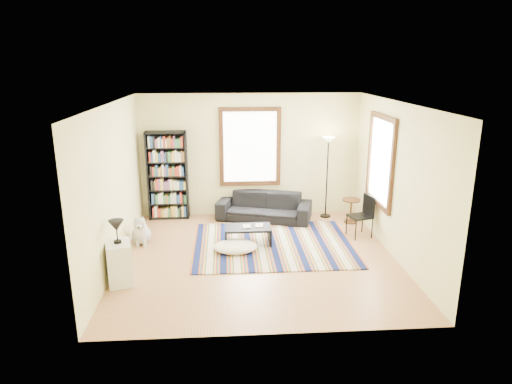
{
  "coord_description": "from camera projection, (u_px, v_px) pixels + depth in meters",
  "views": [
    {
      "loc": [
        -0.57,
        -7.75,
        3.48
      ],
      "look_at": [
        0.0,
        0.5,
        1.1
      ],
      "focal_mm": 32.0,
      "sensor_mm": 36.0,
      "label": 1
    }
  ],
  "objects": [
    {
      "name": "table_lamp",
      "position": [
        117.0,
        232.0,
        7.19
      ],
      "size": [
        0.27,
        0.27,
        0.38
      ],
      "primitive_type": null,
      "rotation": [
        0.0,
        0.0,
        -0.13
      ],
      "color": "black",
      "rests_on": "white_cabinet"
    },
    {
      "name": "window_right",
      "position": [
        381.0,
        161.0,
        8.92
      ],
      "size": [
        0.06,
        1.2,
        1.6
      ],
      "primitive_type": "cube",
      "color": "white",
      "rests_on": "wall_right"
    },
    {
      "name": "sofa",
      "position": [
        264.0,
        207.0,
        10.33
      ],
      "size": [
        2.24,
        1.38,
        0.61
      ],
      "primitive_type": "imported",
      "rotation": [
        0.0,
        0.0,
        -0.29
      ],
      "color": "black",
      "rests_on": "floor"
    },
    {
      "name": "coffee_table",
      "position": [
        248.0,
        235.0,
        8.96
      ],
      "size": [
        0.91,
        0.51,
        0.36
      ],
      "primitive_type": "cube",
      "rotation": [
        0.0,
        0.0,
        0.01
      ],
      "color": "black",
      "rests_on": "floor"
    },
    {
      "name": "white_cabinet",
      "position": [
        120.0,
        263.0,
        7.34
      ],
      "size": [
        0.5,
        0.58,
        0.7
      ],
      "primitive_type": "cube",
      "rotation": [
        0.0,
        0.0,
        0.27
      ],
      "color": "silver",
      "rests_on": "floor"
    },
    {
      "name": "wall_left",
      "position": [
        111.0,
        186.0,
        7.87
      ],
      "size": [
        0.1,
        5.0,
        2.8
      ],
      "primitive_type": "cube",
      "color": "#FAF0A8",
      "rests_on": "floor"
    },
    {
      "name": "folding_chair",
      "position": [
        360.0,
        216.0,
        9.29
      ],
      "size": [
        0.51,
        0.5,
        0.86
      ],
      "primitive_type": "cube",
      "rotation": [
        0.0,
        0.0,
        0.27
      ],
      "color": "black",
      "rests_on": "floor"
    },
    {
      "name": "rug",
      "position": [
        273.0,
        244.0,
        8.97
      ],
      "size": [
        3.1,
        2.48,
        0.02
      ],
      "primitive_type": "cube",
      "color": "#0D1643",
      "rests_on": "floor"
    },
    {
      "name": "bookshelf",
      "position": [
        168.0,
        176.0,
        10.25
      ],
      "size": [
        0.9,
        0.3,
        2.0
      ],
      "primitive_type": "cube",
      "color": "black",
      "rests_on": "floor"
    },
    {
      "name": "dog",
      "position": [
        141.0,
        229.0,
        8.96
      ],
      "size": [
        0.48,
        0.63,
        0.6
      ],
      "primitive_type": null,
      "rotation": [
        0.0,
        0.0,
        0.09
      ],
      "color": "silver",
      "rests_on": "floor"
    },
    {
      "name": "wall_right",
      "position": [
        399.0,
        181.0,
        8.21
      ],
      "size": [
        0.1,
        5.0,
        2.8
      ],
      "primitive_type": "cube",
      "color": "#FAF0A8",
      "rests_on": "floor"
    },
    {
      "name": "floor",
      "position": [
        258.0,
        259.0,
        8.44
      ],
      "size": [
        5.0,
        5.0,
        0.1
      ],
      "primitive_type": "cube",
      "color": "#AD844F",
      "rests_on": "ground"
    },
    {
      "name": "wall_back",
      "position": [
        250.0,
        155.0,
        10.49
      ],
      "size": [
        5.0,
        0.1,
        2.8
      ],
      "primitive_type": "cube",
      "color": "#FAF0A8",
      "rests_on": "floor"
    },
    {
      "name": "floor_lamp",
      "position": [
        327.0,
        178.0,
        10.35
      ],
      "size": [
        0.37,
        0.37,
        1.86
      ],
      "primitive_type": null,
      "rotation": [
        0.0,
        0.0,
        -0.29
      ],
      "color": "black",
      "rests_on": "floor"
    },
    {
      "name": "book_a",
      "position": [
        243.0,
        226.0,
        8.9
      ],
      "size": [
        0.21,
        0.16,
        0.02
      ],
      "primitive_type": "imported",
      "rotation": [
        0.0,
        0.0,
        0.04
      ],
      "color": "beige",
      "rests_on": "coffee_table"
    },
    {
      "name": "side_table",
      "position": [
        351.0,
        211.0,
        10.14
      ],
      "size": [
        0.51,
        0.51,
        0.54
      ],
      "primitive_type": "cylinder",
      "rotation": [
        0.0,
        0.0,
        -0.34
      ],
      "color": "#472A11",
      "rests_on": "floor"
    },
    {
      "name": "wall_front",
      "position": [
        273.0,
        237.0,
        5.6
      ],
      "size": [
        5.0,
        0.1,
        2.8
      ],
      "primitive_type": "cube",
      "color": "#FAF0A8",
      "rests_on": "floor"
    },
    {
      "name": "book_b",
      "position": [
        255.0,
        225.0,
        8.97
      ],
      "size": [
        0.17,
        0.22,
        0.02
      ],
      "primitive_type": "imported",
      "rotation": [
        0.0,
        0.0,
        -0.12
      ],
      "color": "beige",
      "rests_on": "coffee_table"
    },
    {
      "name": "ceiling",
      "position": [
        258.0,
        100.0,
        7.64
      ],
      "size": [
        5.0,
        5.0,
        0.1
      ],
      "primitive_type": "cube",
      "color": "white",
      "rests_on": "floor"
    },
    {
      "name": "floor_cushion",
      "position": [
        235.0,
        247.0,
        8.62
      ],
      "size": [
        1.01,
        0.9,
        0.21
      ],
      "primitive_type": "ellipsoid",
      "rotation": [
        0.0,
        0.0,
        0.4
      ],
      "color": "white",
      "rests_on": "floor"
    },
    {
      "name": "window_back",
      "position": [
        250.0,
        147.0,
        10.35
      ],
      "size": [
        1.2,
        0.06,
        1.6
      ],
      "primitive_type": "cube",
      "color": "white",
      "rests_on": "wall_back"
    }
  ]
}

